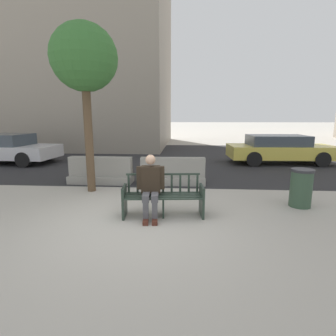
% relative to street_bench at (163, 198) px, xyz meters
% --- Properties ---
extents(ground_plane, '(200.00, 200.00, 0.00)m').
position_rel_street_bench_xyz_m(ground_plane, '(-0.58, -0.51, -0.40)').
color(ground_plane, '#ADA89E').
extents(street_asphalt, '(120.00, 12.00, 0.01)m').
position_rel_street_bench_xyz_m(street_asphalt, '(-0.58, 8.19, -0.39)').
color(street_asphalt, '#28282B').
rests_on(street_asphalt, ground).
extents(street_bench, '(1.73, 0.67, 0.88)m').
position_rel_street_bench_xyz_m(street_bench, '(0.00, 0.00, 0.00)').
color(street_bench, '#28382D').
rests_on(street_bench, ground).
extents(seated_person, '(0.59, 0.75, 1.31)m').
position_rel_street_bench_xyz_m(seated_person, '(-0.25, -0.08, 0.29)').
color(seated_person, '#2D2319').
rests_on(seated_person, ground).
extents(jersey_barrier_centre, '(2.02, 0.75, 0.84)m').
position_rel_street_bench_xyz_m(jersey_barrier_centre, '(0.07, 2.72, -0.06)').
color(jersey_barrier_centre, gray).
rests_on(jersey_barrier_centre, ground).
extents(jersey_barrier_left, '(2.02, 0.73, 0.84)m').
position_rel_street_bench_xyz_m(jersey_barrier_left, '(-2.23, 2.68, -0.06)').
color(jersey_barrier_left, gray).
rests_on(jersey_barrier_left, ground).
extents(street_tree, '(1.74, 1.74, 4.47)m').
position_rel_street_bench_xyz_m(street_tree, '(-2.20, 1.75, 3.14)').
color(street_tree, brown).
rests_on(street_tree, ground).
extents(car_taxi_near, '(4.64, 2.07, 1.27)m').
position_rel_street_bench_xyz_m(car_taxi_near, '(4.70, 6.76, 0.27)').
color(car_taxi_near, '#DBC64C').
rests_on(car_taxi_near, ground).
extents(car_sedan_mid, '(4.32, 2.20, 1.32)m').
position_rel_street_bench_xyz_m(car_sedan_mid, '(-7.59, 6.00, 0.27)').
color(car_sedan_mid, silver).
rests_on(car_sedan_mid, ground).
extents(trash_bin, '(0.51, 0.51, 0.90)m').
position_rel_street_bench_xyz_m(trash_bin, '(3.17, 0.80, 0.05)').
color(trash_bin, '#334C38').
rests_on(trash_bin, ground).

